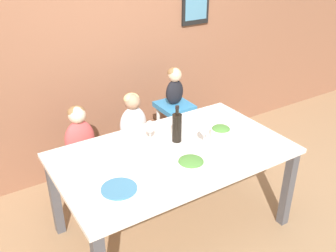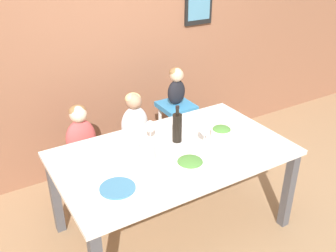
{
  "view_description": "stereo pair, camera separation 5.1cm",
  "coord_description": "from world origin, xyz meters",
  "views": [
    {
      "loc": [
        -1.32,
        -2.01,
        2.21
      ],
      "look_at": [
        0.0,
        0.08,
        0.92
      ],
      "focal_mm": 40.0,
      "sensor_mm": 36.0,
      "label": 1
    },
    {
      "loc": [
        -1.28,
        -2.04,
        2.21
      ],
      "look_at": [
        0.0,
        0.08,
        0.92
      ],
      "focal_mm": 40.0,
      "sensor_mm": 36.0,
      "label": 2
    }
  ],
  "objects": [
    {
      "name": "ground_plane",
      "position": [
        0.0,
        0.0,
        0.0
      ],
      "size": [
        14.0,
        14.0,
        0.0
      ],
      "primitive_type": "plane",
      "color": "#9E7A56"
    },
    {
      "name": "wall_back",
      "position": [
        0.0,
        1.23,
        1.35
      ],
      "size": [
        10.0,
        0.09,
        2.7
      ],
      "color": "#8E5B42",
      "rests_on": "ground_plane"
    },
    {
      "name": "dining_table",
      "position": [
        0.0,
        0.0,
        0.65
      ],
      "size": [
        1.75,
        1.03,
        0.74
      ],
      "color": "white",
      "rests_on": "ground_plane"
    },
    {
      "name": "chair_far_left",
      "position": [
        -0.47,
        0.74,
        0.38
      ],
      "size": [
        0.36,
        0.39,
        0.45
      ],
      "color": "silver",
      "rests_on": "ground_plane"
    },
    {
      "name": "chair_far_center",
      "position": [
        0.04,
        0.74,
        0.38
      ],
      "size": [
        0.36,
        0.39,
        0.45
      ],
      "color": "silver",
      "rests_on": "ground_plane"
    },
    {
      "name": "chair_right_highchair",
      "position": [
        0.49,
        0.74,
        0.55
      ],
      "size": [
        0.31,
        0.33,
        0.73
      ],
      "color": "silver",
      "rests_on": "ground_plane"
    },
    {
      "name": "person_child_left",
      "position": [
        -0.47,
        0.74,
        0.7
      ],
      "size": [
        0.26,
        0.15,
        0.48
      ],
      "color": "#C64C4C",
      "rests_on": "chair_far_left"
    },
    {
      "name": "person_child_center",
      "position": [
        0.04,
        0.74,
        0.7
      ],
      "size": [
        0.26,
        0.15,
        0.48
      ],
      "color": "silver",
      "rests_on": "chair_far_center"
    },
    {
      "name": "person_baby_right",
      "position": [
        0.49,
        0.74,
        0.94
      ],
      "size": [
        0.18,
        0.14,
        0.36
      ],
      "color": "black",
      "rests_on": "chair_right_highchair"
    },
    {
      "name": "wine_bottle",
      "position": [
        0.11,
        0.12,
        0.86
      ],
      "size": [
        0.07,
        0.07,
        0.3
      ],
      "color": "black",
      "rests_on": "dining_table"
    },
    {
      "name": "paper_towel_roll",
      "position": [
        -0.29,
        -0.14,
        0.86
      ],
      "size": [
        0.11,
        0.11,
        0.24
      ],
      "color": "white",
      "rests_on": "dining_table"
    },
    {
      "name": "wine_glass_near",
      "position": [
        0.25,
        -0.04,
        0.87
      ],
      "size": [
        0.08,
        0.08,
        0.19
      ],
      "color": "white",
      "rests_on": "dining_table"
    },
    {
      "name": "wine_glass_far",
      "position": [
        -0.08,
        0.21,
        0.87
      ],
      "size": [
        0.08,
        0.08,
        0.19
      ],
      "color": "white",
      "rests_on": "dining_table"
    },
    {
      "name": "salad_bowl_large",
      "position": [
        -0.03,
        -0.26,
        0.78
      ],
      "size": [
        0.21,
        0.21,
        0.08
      ],
      "color": "white",
      "rests_on": "dining_table"
    },
    {
      "name": "salad_bowl_small",
      "position": [
        0.45,
        0.0,
        0.78
      ],
      "size": [
        0.17,
        0.17,
        0.08
      ],
      "color": "white",
      "rests_on": "dining_table"
    },
    {
      "name": "dinner_plate_front_left",
      "position": [
        -0.55,
        -0.21,
        0.74
      ],
      "size": [
        0.23,
        0.23,
        0.01
      ],
      "color": "teal",
      "rests_on": "dining_table"
    },
    {
      "name": "dinner_plate_back_left",
      "position": [
        -0.42,
        0.24,
        0.74
      ],
      "size": [
        0.23,
        0.23,
        0.01
      ],
      "color": "silver",
      "rests_on": "dining_table"
    }
  ]
}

